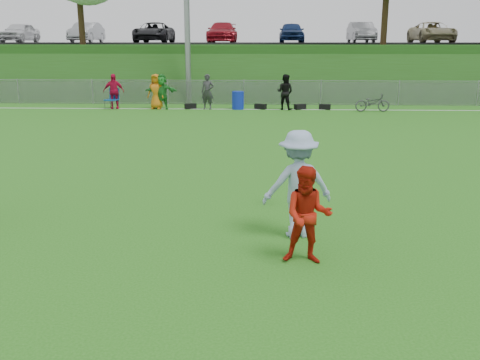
# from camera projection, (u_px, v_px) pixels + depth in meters

# --- Properties ---
(ground) EXTENTS (120.00, 120.00, 0.00)m
(ground) POSITION_uv_depth(u_px,v_px,m) (199.00, 248.00, 8.70)
(ground) COLOR #216315
(ground) RESTS_ON ground
(sideline_far) EXTENTS (60.00, 0.10, 0.01)m
(sideline_far) POSITION_uv_depth(u_px,v_px,m) (242.00, 109.00, 26.09)
(sideline_far) COLOR white
(sideline_far) RESTS_ON ground
(fence) EXTENTS (58.00, 0.06, 1.30)m
(fence) POSITION_uv_depth(u_px,v_px,m) (244.00, 92.00, 27.86)
(fence) COLOR gray
(fence) RESTS_ON ground
(berm) EXTENTS (120.00, 18.00, 3.00)m
(berm) POSITION_uv_depth(u_px,v_px,m) (249.00, 66.00, 38.28)
(berm) COLOR #245016
(berm) RESTS_ON ground
(parking_lot) EXTENTS (120.00, 12.00, 0.10)m
(parking_lot) POSITION_uv_depth(u_px,v_px,m) (250.00, 43.00, 39.82)
(parking_lot) COLOR black
(parking_lot) RESTS_ON berm
(car_row) EXTENTS (32.04, 5.18, 1.44)m
(car_row) POSITION_uv_depth(u_px,v_px,m) (234.00, 32.00, 38.70)
(car_row) COLOR silver
(car_row) RESTS_ON parking_lot
(spectator_row) EXTENTS (9.42, 0.92, 1.69)m
(spectator_row) POSITION_uv_depth(u_px,v_px,m) (184.00, 92.00, 26.00)
(spectator_row) COLOR #C40D3B
(spectator_row) RESTS_ON ground
(gear_bags) EXTENTS (7.18, 0.53, 0.26)m
(gear_bags) POSITION_uv_depth(u_px,v_px,m) (269.00, 107.00, 26.10)
(gear_bags) COLOR black
(gear_bags) RESTS_ON ground
(player_red_center) EXTENTS (0.77, 0.62, 1.50)m
(player_red_center) POSITION_uv_depth(u_px,v_px,m) (308.00, 215.00, 7.96)
(player_red_center) COLOR #B11A0C
(player_red_center) RESTS_ON ground
(player_blue) EXTENTS (1.30, 0.91, 1.84)m
(player_blue) POSITION_uv_depth(u_px,v_px,m) (298.00, 184.00, 9.01)
(player_blue) COLOR #95ABCF
(player_blue) RESTS_ON ground
(frisbee) EXTENTS (0.26, 0.26, 0.02)m
(frisbee) POSITION_uv_depth(u_px,v_px,m) (298.00, 149.00, 10.42)
(frisbee) COLOR white
(frisbee) RESTS_ON ground
(recycling_bin) EXTENTS (0.68, 0.68, 0.86)m
(recycling_bin) POSITION_uv_depth(u_px,v_px,m) (238.00, 100.00, 26.07)
(recycling_bin) COLOR #1027B3
(recycling_bin) RESTS_ON ground
(camp_chair) EXTENTS (0.70, 0.71, 0.99)m
(camp_chair) POSITION_uv_depth(u_px,v_px,m) (112.00, 103.00, 26.26)
(camp_chair) COLOR #0E489D
(camp_chair) RESTS_ON ground
(bicycle) EXTENTS (1.63, 0.64, 0.85)m
(bicycle) POSITION_uv_depth(u_px,v_px,m) (372.00, 103.00, 25.15)
(bicycle) COLOR #323234
(bicycle) RESTS_ON ground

